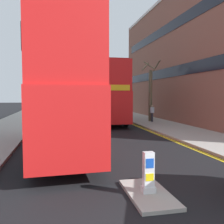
# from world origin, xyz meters

# --- Properties ---
(sidewalk_right) EXTENTS (4.00, 80.00, 0.14)m
(sidewalk_right) POSITION_xyz_m (6.50, 16.00, 0.07)
(sidewalk_right) COLOR #9E9991
(sidewalk_right) RESTS_ON ground
(kerb_line_outer) EXTENTS (0.10, 56.00, 0.01)m
(kerb_line_outer) POSITION_xyz_m (4.40, 14.00, 0.00)
(kerb_line_outer) COLOR yellow
(kerb_line_outer) RESTS_ON ground
(kerb_line_inner) EXTENTS (0.10, 56.00, 0.01)m
(kerb_line_inner) POSITION_xyz_m (4.24, 14.00, 0.00)
(kerb_line_inner) COLOR yellow
(kerb_line_inner) RESTS_ON ground
(traffic_island) EXTENTS (1.10, 2.20, 0.10)m
(traffic_island) POSITION_xyz_m (0.00, 3.87, 0.05)
(traffic_island) COLOR #9E9991
(traffic_island) RESTS_ON ground
(keep_left_bollard) EXTENTS (0.36, 0.28, 1.11)m
(keep_left_bollard) POSITION_xyz_m (0.00, 3.87, 0.61)
(keep_left_bollard) COLOR silver
(keep_left_bollard) RESTS_ON traffic_island
(double_decker_bus_away) EXTENTS (3.14, 10.90, 5.64)m
(double_decker_bus_away) POSITION_xyz_m (-2.33, 10.15, 3.03)
(double_decker_bus_away) COLOR red
(double_decker_bus_away) RESTS_ON ground
(double_decker_bus_oncoming) EXTENTS (2.84, 10.82, 5.64)m
(double_decker_bus_oncoming) POSITION_xyz_m (1.98, 21.59, 3.03)
(double_decker_bus_oncoming) COLOR red
(double_decker_bus_oncoming) RESTS_ON ground
(pedestrian_far) EXTENTS (0.34, 0.22, 1.62)m
(pedestrian_far) POSITION_xyz_m (6.49, 20.44, 0.99)
(pedestrian_far) COLOR #2D2D38
(pedestrian_far) RESTS_ON sidewalk_right
(street_tree_near) EXTENTS (1.66, 1.72, 5.96)m
(street_tree_near) POSITION_xyz_m (6.48, 20.94, 2.91)
(street_tree_near) COLOR #6B6047
(street_tree_near) RESTS_ON sidewalk_right
(street_tree_mid) EXTENTS (1.62, 1.54, 5.04)m
(street_tree_mid) POSITION_xyz_m (6.13, 34.83, 2.53)
(street_tree_mid) COLOR #6B6047
(street_tree_mid) RESTS_ON sidewalk_right
(townhouse_terrace_right) EXTENTS (10.08, 28.00, 13.12)m
(townhouse_terrace_right) POSITION_xyz_m (13.50, 22.04, 6.56)
(townhouse_terrace_right) COLOR brown
(townhouse_terrace_right) RESTS_ON ground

